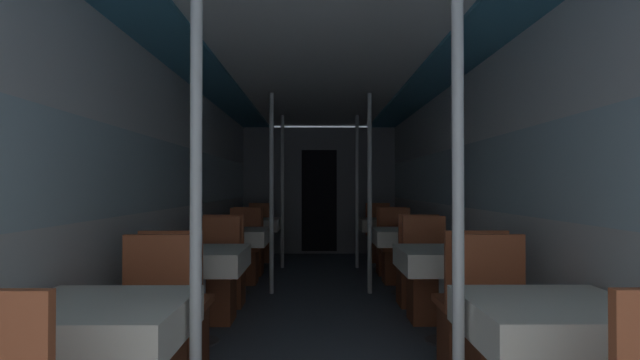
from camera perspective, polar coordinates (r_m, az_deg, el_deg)
wall_left at (r=5.13m, az=-15.78°, el=-1.31°), size 0.05×10.32×2.30m
wall_right at (r=5.16m, az=15.99°, el=-1.30°), size 0.05×10.32×2.30m
ceiling_panel at (r=5.07m, az=0.14°, el=11.99°), size 2.82×10.32×0.07m
bulkhead_far at (r=9.11m, az=-0.10°, el=-1.22°), size 2.76×0.09×2.30m
dining_table_left_0 at (r=2.41m, az=-23.79°, el=-15.15°), size 0.72×0.72×0.73m
chair_left_far_0 at (r=3.05m, az=-19.00°, el=-18.43°), size 0.40×0.40×0.95m
support_pole_left_0 at (r=2.21m, az=-13.99°, el=-2.74°), size 0.05×0.05×2.30m
dining_table_left_1 at (r=4.09m, az=-13.63°, el=-9.18°), size 0.72×0.72×0.73m
chair_left_near_1 at (r=3.57m, az=-15.99°, el=-15.80°), size 0.40×0.40×0.95m
chair_left_far_1 at (r=4.73m, az=-11.90°, el=-12.03°), size 0.40×0.40×0.95m
dining_table_left_2 at (r=5.83m, az=-9.57°, el=-6.63°), size 0.72×0.72×0.73m
chair_left_near_2 at (r=5.28m, az=-10.66°, el=-10.85°), size 0.40×0.40×0.95m
chair_left_far_2 at (r=6.47m, az=-8.70°, el=-8.96°), size 0.40×0.40×0.95m
support_pole_left_2 at (r=5.75m, az=-5.56°, el=-1.48°), size 0.05×0.05×2.30m
dining_table_left_3 at (r=7.59m, az=-7.40°, el=-5.25°), size 0.72×0.72×0.73m
chair_left_near_3 at (r=7.02m, az=-8.02°, el=-8.31°), size 0.40×0.40×0.95m
chair_left_far_3 at (r=8.23m, az=-6.88°, el=-7.19°), size 0.40×0.40×0.95m
support_pole_left_3 at (r=7.53m, az=-4.33°, el=-1.29°), size 0.05×0.05×2.30m
dining_table_right_0 at (r=2.45m, az=25.04°, el=-14.92°), size 0.72×0.72×0.73m
chair_right_far_0 at (r=3.08m, az=19.92°, el=-18.26°), size 0.40×0.40×0.95m
support_pole_right_0 at (r=2.23m, az=15.50°, el=-2.71°), size 0.05×0.05×2.30m
dining_table_right_1 at (r=4.11m, az=14.12°, el=-9.13°), size 0.72×0.72×0.73m
chair_right_near_1 at (r=3.59m, az=16.67°, el=-15.69°), size 0.40×0.40×0.95m
chair_right_far_1 at (r=4.75m, az=12.23°, el=-11.99°), size 0.40×0.40×0.95m
dining_table_right_2 at (r=5.84m, az=9.69°, el=-6.62°), size 0.72×0.72×0.73m
chair_right_near_2 at (r=5.29m, az=10.88°, el=-10.82°), size 0.40×0.40×0.95m
chair_right_far_2 at (r=6.49m, az=8.73°, el=-8.95°), size 0.40×0.40×0.95m
support_pole_right_2 at (r=5.76m, az=5.69°, el=-1.48°), size 0.05×0.05×2.30m
dining_table_right_3 at (r=7.61m, az=7.32°, el=-5.24°), size 0.72×0.72×0.73m
chair_right_near_3 at (r=7.04m, az=8.00°, el=-8.29°), size 0.40×0.40×0.95m
chair_right_far_3 at (r=8.24m, az=6.75°, el=-7.18°), size 0.40×0.40×0.95m
support_pole_right_3 at (r=7.54m, az=4.25°, el=-1.29°), size 0.05×0.05×2.30m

